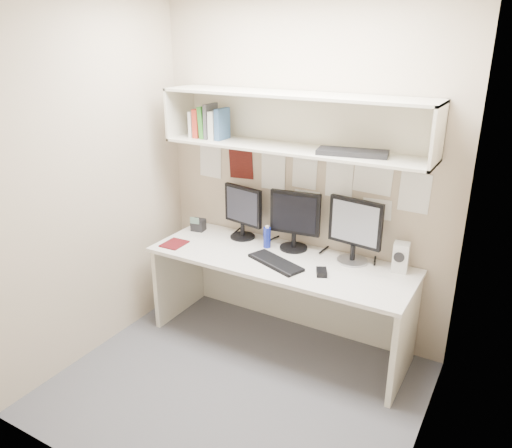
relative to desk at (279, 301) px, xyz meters
The scene contains 19 objects.
floor 0.75m from the desk, 90.00° to the right, with size 2.40×2.00×0.01m, color #4E4D53.
wall_back 1.00m from the desk, 90.00° to the left, with size 2.40×0.02×2.60m, color tan.
wall_front 1.90m from the desk, 90.00° to the right, with size 2.40×0.02×2.60m, color tan.
wall_left 1.65m from the desk, 151.57° to the right, with size 0.02×2.00×2.60m, color tan.
wall_right 1.65m from the desk, 28.43° to the right, with size 0.02×2.00×2.60m, color tan.
desk is the anchor object (origin of this frame).
overhead_hutch 1.37m from the desk, 90.00° to the left, with size 2.00×0.38×0.40m.
pinned_papers 0.95m from the desk, 90.00° to the left, with size 1.92×0.01×0.48m, color white, non-canonical shape.
monitor_left 0.79m from the desk, 154.41° to the left, with size 0.37×0.20×0.43m.
monitor_center 0.65m from the desk, 87.95° to the left, with size 0.40×0.22×0.46m.
monitor_right 0.82m from the desk, 24.24° to the left, with size 0.41×0.23×0.48m.
keyboard 0.39m from the desk, 81.41° to the right, with size 0.45×0.16×0.02m, color black.
mouse 0.54m from the desk, 14.87° to the right, with size 0.07×0.12×0.04m, color black.
speaker 0.98m from the desk, 15.33° to the left, with size 0.12×0.12×0.21m.
blue_bottle 0.50m from the desk, 144.54° to the left, with size 0.06×0.06×0.18m.
maroon_notebook 0.95m from the desk, 167.54° to the right, with size 0.16×0.20×0.01m, color #510D12.
desk_phone 0.98m from the desk, 169.71° to the left, with size 0.12×0.11×0.13m.
book_stack 1.48m from the desk, 167.85° to the left, with size 0.29×0.16×0.26m.
hutch_tray 1.28m from the desk, 17.49° to the left, with size 0.47×0.18×0.03m, color black.
Camera 1 is at (1.53, -2.39, 2.29)m, focal length 35.00 mm.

